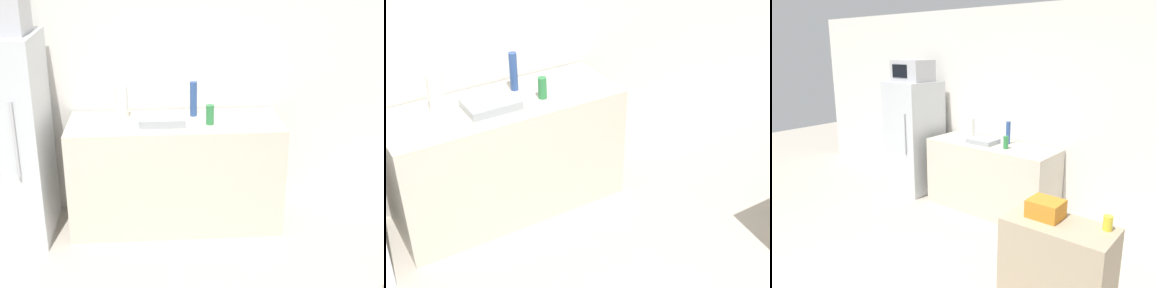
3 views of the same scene
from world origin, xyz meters
TOP-DOWN VIEW (x-y plane):
  - wall_back at (0.00, 3.02)m, footprint 8.00×0.06m
  - counter at (0.00, 2.65)m, footprint 1.70×0.63m
  - sink_basin at (-0.11, 2.61)m, footprint 0.36×0.27m
  - bottle_tall at (0.16, 2.78)m, footprint 0.06×0.06m
  - bottle_short at (0.27, 2.56)m, footprint 0.06×0.06m
  - paper_towel_roll at (-0.42, 2.77)m, footprint 0.10×0.10m

SIDE VIEW (x-z plane):
  - counter at x=0.00m, z-range 0.00..0.90m
  - sink_basin at x=-0.11m, z-range 0.90..0.96m
  - bottle_short at x=0.27m, z-range 0.90..1.06m
  - paper_towel_roll at x=-0.42m, z-range 0.90..1.17m
  - bottle_tall at x=0.16m, z-range 0.90..1.19m
  - wall_back at x=0.00m, z-range 0.00..2.60m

